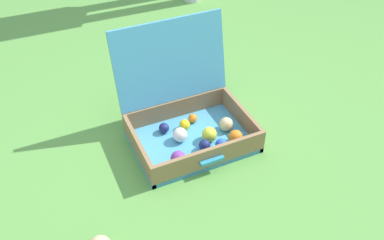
% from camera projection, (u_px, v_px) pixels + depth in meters
% --- Properties ---
extents(ground_plane, '(16.00, 16.00, 0.00)m').
position_uv_depth(ground_plane, '(190.00, 153.00, 1.92)').
color(ground_plane, '#569342').
extents(open_suitcase, '(0.55, 0.51, 0.51)m').
position_uv_depth(open_suitcase, '(188.00, 117.00, 1.94)').
color(open_suitcase, '#4799C6').
rests_on(open_suitcase, ground).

